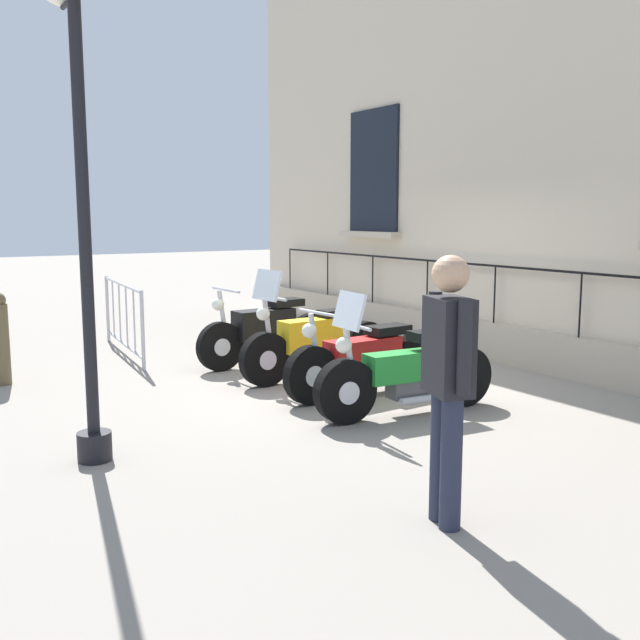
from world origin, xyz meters
The scene contains 10 objects.
ground_plane centered at (0.00, 0.00, 0.00)m, with size 60.00×60.00×0.00m, color gray.
building_facade centered at (-2.76, 0.00, 3.14)m, with size 0.82×13.34×6.46m.
motorcycle_black centered at (0.39, -1.48, 0.45)m, with size 2.07×0.70×1.07m.
motorcycle_yellow centered at (0.26, -0.43, 0.45)m, with size 2.17×0.61×1.38m.
motorcycle_red centered at (0.21, 0.55, 0.40)m, with size 2.19×0.68×1.00m.
motorcycle_green centered at (0.36, 1.44, 0.41)m, with size 2.08×0.58×1.28m.
lamppost centered at (3.40, 1.17, 3.26)m, with size 0.40×1.10×4.05m.
crowd_barrier centered at (1.79, -3.24, 0.57)m, with size 0.30×2.51×1.05m.
bollard centered at (3.61, -2.15, 0.56)m, with size 0.21×0.21×1.11m.
pedestrian_standing centered at (1.80, 3.64, 1.01)m, with size 0.32×0.51×1.77m.
Camera 1 is at (4.90, 7.02, 2.01)m, focal length 40.59 mm.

